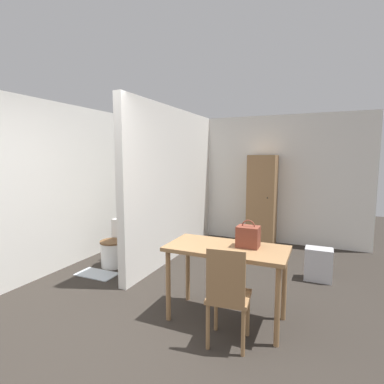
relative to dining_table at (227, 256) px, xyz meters
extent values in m
plane|color=#2D2823|center=(-0.74, -1.01, -0.69)|extent=(16.00, 16.00, 0.00)
cube|color=white|center=(-0.74, 3.20, 0.56)|extent=(4.97, 0.12, 2.50)
cube|color=white|center=(-2.78, 1.07, 0.56)|extent=(0.12, 5.15, 2.50)
cube|color=white|center=(-1.44, 1.64, 0.56)|extent=(0.12, 2.99, 2.50)
cube|color=#997047|center=(0.00, 0.00, 0.08)|extent=(1.22, 0.61, 0.04)
cylinder|color=#997047|center=(-0.55, -0.25, -0.32)|extent=(0.05, 0.05, 0.75)
cylinder|color=#997047|center=(0.55, -0.25, -0.32)|extent=(0.05, 0.05, 0.75)
cylinder|color=#997047|center=(-0.55, 0.25, -0.32)|extent=(0.05, 0.05, 0.75)
cylinder|color=#997047|center=(0.55, 0.25, -0.32)|extent=(0.05, 0.05, 0.75)
cube|color=#997047|center=(0.14, -0.36, -0.25)|extent=(0.41, 0.41, 0.04)
cube|color=#997047|center=(0.15, -0.53, 0.00)|extent=(0.34, 0.06, 0.47)
cylinder|color=#997047|center=(-0.03, -0.22, -0.48)|extent=(0.04, 0.04, 0.42)
cylinder|color=#997047|center=(0.28, -0.19, -0.48)|extent=(0.04, 0.04, 0.42)
cylinder|color=#997047|center=(0.00, -0.53, -0.48)|extent=(0.04, 0.04, 0.42)
cylinder|color=#997047|center=(0.31, -0.50, -0.48)|extent=(0.04, 0.04, 0.42)
cylinder|color=white|center=(-2.08, 0.79, -0.50)|extent=(0.38, 0.38, 0.38)
cylinder|color=brown|center=(-2.08, 0.79, -0.30)|extent=(0.40, 0.40, 0.02)
cube|color=white|center=(-2.08, 1.04, -0.15)|extent=(0.33, 0.18, 0.32)
cube|color=brown|center=(0.20, 0.08, 0.21)|extent=(0.22, 0.17, 0.21)
torus|color=brown|center=(0.20, 0.08, 0.31)|extent=(0.13, 0.01, 0.13)
cube|color=#997047|center=(-0.19, 2.89, 0.18)|extent=(0.51, 0.46, 1.74)
sphere|color=black|center=(-0.05, 2.65, 0.26)|extent=(0.02, 0.02, 0.02)
cube|color=#B2BCC6|center=(-2.08, 0.40, -0.68)|extent=(0.59, 0.33, 0.01)
cube|color=#BCBCC1|center=(0.87, 1.49, -0.46)|extent=(0.36, 0.24, 0.45)
camera|label=1|loc=(0.87, -2.87, 1.02)|focal=28.00mm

